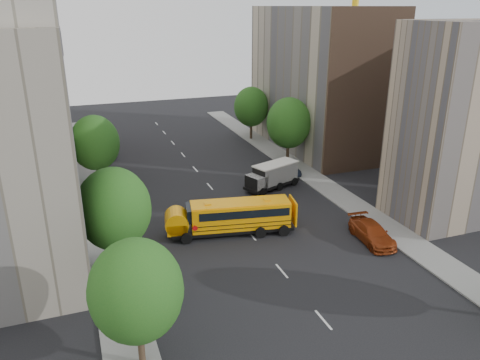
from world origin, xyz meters
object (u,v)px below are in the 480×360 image
street_tree_4 (289,123)px  parked_car_4 (288,167)px  street_tree_1 (114,209)px  parked_car_0 (151,296)px  parked_car_2 (103,150)px  street_tree_0 (136,291)px  street_tree_2 (95,143)px  safari_truck (272,176)px  school_bus (231,216)px  street_tree_5 (251,107)px  parked_car_3 (372,233)px  parked_car_1 (125,189)px

street_tree_4 → parked_car_4: (-1.40, -3.00, -4.34)m
street_tree_1 → parked_car_0: (1.40, -4.84, -4.24)m
parked_car_0 → parked_car_2: (0.00, 34.11, 0.08)m
street_tree_0 → parked_car_0: (1.40, 5.16, -3.93)m
street_tree_0 → street_tree_2: (0.00, 28.00, 0.19)m
street_tree_0 → parked_car_4: 32.63m
safari_truck → parked_car_4: 5.18m
parked_car_0 → school_bus: bearing=-138.6°
street_tree_1 → street_tree_2: (0.00, 18.00, -0.12)m
parked_car_0 → street_tree_0: bearing=72.4°
street_tree_5 → safari_truck: street_tree_5 is taller
parked_car_2 → parked_car_3: (18.40, -31.62, -0.02)m
street_tree_5 → parked_car_0: bearing=-120.6°
street_tree_0 → street_tree_2: street_tree_2 is taller
school_bus → parked_car_3: 11.60m
street_tree_4 → school_bus: street_tree_4 is taller
street_tree_4 → parked_car_3: (-2.20, -20.35, -4.31)m
street_tree_2 → street_tree_5: bearing=28.6°
street_tree_2 → street_tree_4: (22.00, 0.00, 0.25)m
parked_car_1 → parked_car_4: 18.41m
street_tree_1 → school_bus: bearing=17.3°
parked_car_3 → street_tree_4: bearing=89.2°
street_tree_0 → street_tree_2: 28.00m
street_tree_1 → parked_car_0: street_tree_1 is taller
street_tree_0 → safari_truck: 27.46m
street_tree_2 → street_tree_5: 25.06m
street_tree_5 → street_tree_0: bearing=-118.8°
safari_truck → parked_car_2: (-15.62, 17.96, -0.61)m
street_tree_2 → safari_truck: bearing=-21.5°
street_tree_0 → parked_car_3: bearing=21.1°
street_tree_4 → parked_car_0: street_tree_4 is taller
parked_car_2 → safari_truck: bearing=130.5°
street_tree_0 → safari_truck: size_ratio=1.13×
street_tree_0 → street_tree_1: 10.00m
street_tree_4 → safari_truck: street_tree_4 is taller
parked_car_0 → parked_car_1: parked_car_1 is taller
parked_car_1 → street_tree_1: bearing=80.1°
school_bus → parked_car_2: bearing=117.6°
parked_car_2 → parked_car_4: (19.20, -14.27, -0.05)m
street_tree_0 → street_tree_4: bearing=51.8°
street_tree_0 → parked_car_4: bearing=50.5°
street_tree_0 → street_tree_4: street_tree_4 is taller
street_tree_5 → parked_car_1: bearing=-142.0°
street_tree_2 → street_tree_5: size_ratio=1.03×
parked_car_4 → parked_car_2: bearing=142.2°
parked_car_0 → parked_car_4: bearing=-136.5°
school_bus → parked_car_4: 16.37m
street_tree_1 → safari_truck: street_tree_1 is taller
parked_car_3 → parked_car_4: 17.37m
parked_car_0 → parked_car_1: size_ratio=0.93×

